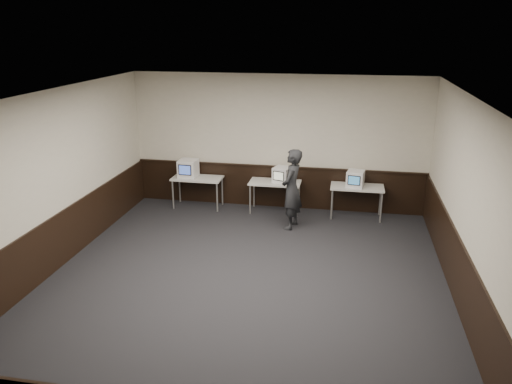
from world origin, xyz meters
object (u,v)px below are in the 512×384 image
(desk_center, at_px, (275,185))
(emac_right, at_px, (355,179))
(emac_center, at_px, (282,175))
(desk_right, at_px, (357,189))
(emac_left, at_px, (188,168))
(desk_left, at_px, (197,180))
(person, at_px, (292,189))

(desk_center, xyz_separation_m, emac_right, (1.84, -0.04, 0.26))
(emac_center, height_order, emac_right, emac_right)
(desk_center, height_order, emac_center, emac_center)
(desk_center, bearing_deg, emac_right, -1.21)
(desk_center, distance_m, emac_center, 0.30)
(desk_right, bearing_deg, emac_left, 179.85)
(desk_left, xyz_separation_m, desk_center, (1.90, 0.00, 0.00))
(emac_center, bearing_deg, emac_right, 15.52)
(desk_right, bearing_deg, emac_center, -179.94)
(desk_right, distance_m, emac_right, 0.27)
(emac_center, distance_m, emac_right, 1.68)
(emac_right, relative_size, person, 0.25)
(desk_center, bearing_deg, desk_left, 180.00)
(desk_center, height_order, emac_left, emac_left)
(emac_left, height_order, emac_right, emac_left)
(desk_right, xyz_separation_m, person, (-1.41, -0.90, 0.21))
(emac_left, bearing_deg, person, -16.76)
(emac_right, bearing_deg, emac_center, -172.21)
(desk_center, xyz_separation_m, emac_left, (-2.12, 0.01, 0.28))
(desk_right, height_order, emac_left, emac_left)
(emac_center, bearing_deg, person, -52.82)
(desk_center, relative_size, person, 0.68)
(desk_left, relative_size, person, 0.68)
(emac_left, xyz_separation_m, emac_center, (2.28, -0.01, -0.03))
(desk_left, xyz_separation_m, person, (2.39, -0.90, 0.21))
(person, bearing_deg, emac_left, -97.52)
(desk_left, distance_m, emac_center, 2.08)
(desk_center, bearing_deg, desk_right, 0.00)
(desk_right, height_order, emac_center, emac_center)
(desk_center, height_order, desk_right, same)
(emac_left, height_order, emac_center, emac_left)
(emac_left, height_order, person, person)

